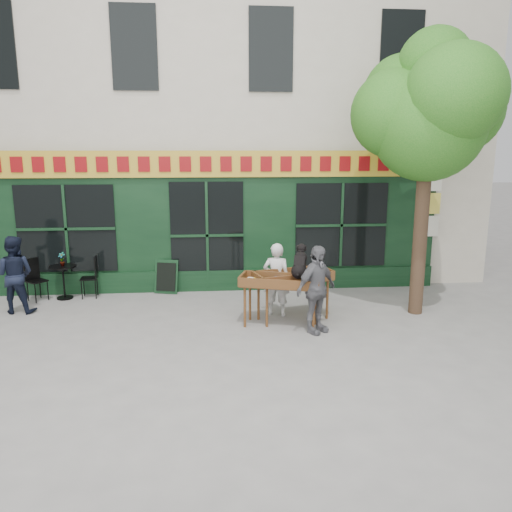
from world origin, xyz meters
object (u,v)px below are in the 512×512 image
object	(u,v)px
bistro_table	(63,275)
man_left	(14,275)
book_cart_center	(281,284)
book_cart_right	(293,279)
man_right	(316,290)
woman	(276,279)
dog	(300,261)

from	to	relation	value
bistro_table	man_left	distance (m)	1.17
book_cart_center	book_cart_right	bearing A→B (deg)	67.43
man_right	woman	bearing A→B (deg)	83.78
book_cart_center	man_right	bearing A→B (deg)	-16.15
man_right	man_left	size ratio (longest dim) A/B	1.02
woman	man_right	size ratio (longest dim) A/B	0.92
woman	bistro_table	size ratio (longest dim) A/B	1.97
book_cart_right	man_right	distance (m)	0.81
book_cart_right	man_right	bearing A→B (deg)	-84.27
bistro_table	dog	bearing A→B (deg)	-24.22
dog	book_cart_center	bearing A→B (deg)	-171.08
woman	man_right	xyz separation A→B (m)	(0.60, -1.04, 0.07)
bistro_table	man_left	xyz separation A→B (m)	(-0.70, -0.90, 0.26)
man_left	man_right	bearing A→B (deg)	169.07
book_cart_center	dog	xyz separation A→B (m)	(0.35, -0.05, 0.47)
book_cart_right	woman	bearing A→B (deg)	119.56
woman	bistro_table	world-z (taller)	woman
book_cart_center	dog	size ratio (longest dim) A/B	2.69
book_cart_right	bistro_table	xyz separation A→B (m)	(-4.95, 1.84, -0.28)
book_cart_center	dog	bearing A→B (deg)	8.92
book_cart_center	man_left	bearing A→B (deg)	-176.60
book_cart_center	book_cart_right	xyz separation A→B (m)	(0.30, 0.36, 0.00)
dog	woman	world-z (taller)	dog
book_cart_center	bistro_table	xyz separation A→B (m)	(-4.65, 2.20, -0.28)
dog	man_left	xyz separation A→B (m)	(-5.70, 1.35, -0.48)
bistro_table	man_left	bearing A→B (deg)	-127.87
book_cart_center	man_right	xyz separation A→B (m)	(0.60, -0.39, -0.00)
woman	man_left	xyz separation A→B (m)	(-5.35, 0.65, 0.06)
man_right	bistro_table	xyz separation A→B (m)	(-5.25, 2.59, -0.27)
man_left	dog	bearing A→B (deg)	171.62
book_cart_right	man_left	xyz separation A→B (m)	(-5.65, 0.94, -0.02)
book_cart_right	bistro_table	world-z (taller)	book_cart_right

